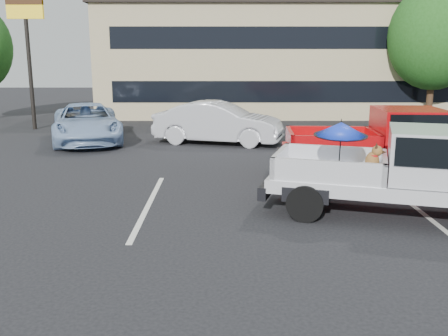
{
  "coord_description": "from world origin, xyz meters",
  "views": [
    {
      "loc": [
        -1.31,
        -8.91,
        3.31
      ],
      "look_at": [
        -1.29,
        0.01,
        1.3
      ],
      "focal_mm": 40.0,
      "sensor_mm": 36.0,
      "label": 1
    }
  ],
  "objects_px": {
    "red_pickup": "(401,141)",
    "silver_sedan": "(218,123)",
    "tree_right": "(435,37)",
    "silver_pickup": "(418,168)",
    "tree_back": "(337,38)",
    "motel_sign": "(26,25)",
    "blue_suv": "(87,123)"
  },
  "relations": [
    {
      "from": "red_pickup",
      "to": "silver_sedan",
      "type": "relative_size",
      "value": 1.22
    },
    {
      "from": "tree_right",
      "to": "silver_pickup",
      "type": "height_order",
      "value": "tree_right"
    },
    {
      "from": "red_pickup",
      "to": "silver_sedan",
      "type": "bearing_deg",
      "value": 134.82
    },
    {
      "from": "tree_back",
      "to": "silver_pickup",
      "type": "bearing_deg",
      "value": -98.16
    },
    {
      "from": "tree_right",
      "to": "silver_sedan",
      "type": "relative_size",
      "value": 1.39
    },
    {
      "from": "motel_sign",
      "to": "blue_suv",
      "type": "relative_size",
      "value": 1.12
    },
    {
      "from": "motel_sign",
      "to": "tree_right",
      "type": "height_order",
      "value": "tree_right"
    },
    {
      "from": "tree_right",
      "to": "silver_pickup",
      "type": "xyz_separation_m",
      "value": [
        -6.29,
        -14.93,
        -3.16
      ]
    },
    {
      "from": "motel_sign",
      "to": "red_pickup",
      "type": "relative_size",
      "value": 1.01
    },
    {
      "from": "red_pickup",
      "to": "motel_sign",
      "type": "bearing_deg",
      "value": 148.01
    },
    {
      "from": "tree_back",
      "to": "silver_pickup",
      "type": "distance_m",
      "value": 23.41
    },
    {
      "from": "tree_right",
      "to": "silver_pickup",
      "type": "relative_size",
      "value": 1.13
    },
    {
      "from": "tree_right",
      "to": "tree_back",
      "type": "bearing_deg",
      "value": 110.56
    },
    {
      "from": "motel_sign",
      "to": "tree_right",
      "type": "xyz_separation_m",
      "value": [
        19.0,
        2.0,
        -0.44
      ]
    },
    {
      "from": "motel_sign",
      "to": "silver_pickup",
      "type": "distance_m",
      "value": 18.49
    },
    {
      "from": "tree_right",
      "to": "blue_suv",
      "type": "bearing_deg",
      "value": -160.6
    },
    {
      "from": "red_pickup",
      "to": "silver_sedan",
      "type": "distance_m",
      "value": 7.56
    },
    {
      "from": "silver_sedan",
      "to": "blue_suv",
      "type": "relative_size",
      "value": 0.91
    },
    {
      "from": "silver_pickup",
      "to": "red_pickup",
      "type": "relative_size",
      "value": 1.01
    },
    {
      "from": "tree_back",
      "to": "red_pickup",
      "type": "distance_m",
      "value": 19.96
    },
    {
      "from": "silver_sedan",
      "to": "tree_right",
      "type": "bearing_deg",
      "value": -45.65
    },
    {
      "from": "red_pickup",
      "to": "silver_pickup",
      "type": "bearing_deg",
      "value": -100.76
    },
    {
      "from": "tree_back",
      "to": "silver_pickup",
      "type": "relative_size",
      "value": 1.18
    },
    {
      "from": "motel_sign",
      "to": "silver_pickup",
      "type": "height_order",
      "value": "motel_sign"
    },
    {
      "from": "tree_back",
      "to": "blue_suv",
      "type": "relative_size",
      "value": 1.32
    },
    {
      "from": "silver_sedan",
      "to": "blue_suv",
      "type": "height_order",
      "value": "silver_sedan"
    },
    {
      "from": "tree_right",
      "to": "red_pickup",
      "type": "distance_m",
      "value": 13.13
    },
    {
      "from": "blue_suv",
      "to": "silver_pickup",
      "type": "bearing_deg",
      "value": -61.66
    },
    {
      "from": "tree_right",
      "to": "blue_suv",
      "type": "xyz_separation_m",
      "value": [
        -15.64,
        -5.51,
        -3.46
      ]
    },
    {
      "from": "motel_sign",
      "to": "tree_back",
      "type": "relative_size",
      "value": 0.84
    },
    {
      "from": "tree_back",
      "to": "red_pickup",
      "type": "bearing_deg",
      "value": -97.15
    },
    {
      "from": "tree_right",
      "to": "blue_suv",
      "type": "relative_size",
      "value": 1.26
    }
  ]
}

